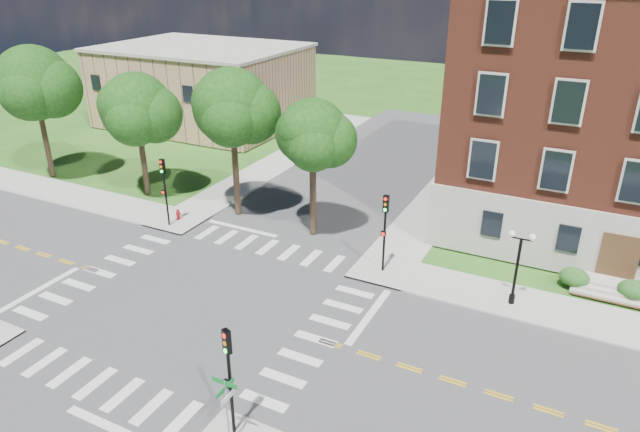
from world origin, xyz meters
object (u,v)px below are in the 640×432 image
at_px(twin_lamp_west, 517,264).
at_px(traffic_signal_se, 229,369).
at_px(fire_hydrant, 178,214).
at_px(street_sign_pole, 226,400).
at_px(traffic_signal_ne, 385,224).
at_px(traffic_signal_nw, 164,184).

bearing_deg(twin_lamp_west, traffic_signal_se, -119.56).
relative_size(traffic_signal_se, fire_hydrant, 6.40).
bearing_deg(street_sign_pole, traffic_signal_ne, 88.46).
distance_m(traffic_signal_se, fire_hydrant, 21.13).
bearing_deg(street_sign_pole, traffic_signal_nw, 136.53).
distance_m(traffic_signal_nw, twin_lamp_west, 22.96).
height_order(traffic_signal_se, twin_lamp_west, traffic_signal_se).
bearing_deg(traffic_signal_se, traffic_signal_nw, 137.32).
bearing_deg(traffic_signal_ne, street_sign_pole, -91.54).
relative_size(twin_lamp_west, fire_hydrant, 5.64).
xyz_separation_m(traffic_signal_ne, street_sign_pole, (-0.40, -15.07, -0.88)).
relative_size(traffic_signal_nw, twin_lamp_west, 1.13).
distance_m(twin_lamp_west, street_sign_pole, 16.84).
relative_size(traffic_signal_nw, street_sign_pole, 1.55).
bearing_deg(traffic_signal_se, street_sign_pole, -67.76).
bearing_deg(fire_hydrant, street_sign_pole, -45.46).
relative_size(traffic_signal_ne, fire_hydrant, 6.40).
xyz_separation_m(traffic_signal_ne, twin_lamp_west, (7.44, -0.17, -0.66)).
relative_size(traffic_signal_nw, fire_hydrant, 6.40).
xyz_separation_m(traffic_signal_ne, fire_hydrant, (-15.54, 0.31, -2.72)).
xyz_separation_m(traffic_signal_nw, fire_hydrant, (-0.04, 1.07, -2.72)).
relative_size(traffic_signal_ne, street_sign_pole, 1.55).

